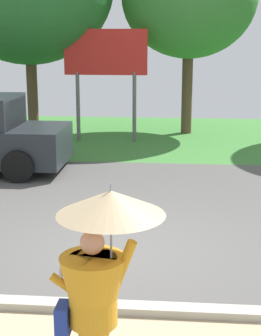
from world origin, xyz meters
name	(u,v)px	position (x,y,z in m)	size (l,w,h in m)	color
ground_plane	(135,198)	(0.00, 2.95, -0.05)	(40.00, 22.00, 0.20)	#565451
monk_pedestrian	(97,295)	(0.19, -3.69, 1.08)	(1.05, 0.96, 2.13)	orange
roadside_billboard	(106,60)	(-1.40, 8.93, 2.55)	(2.60, 0.12, 3.50)	slate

